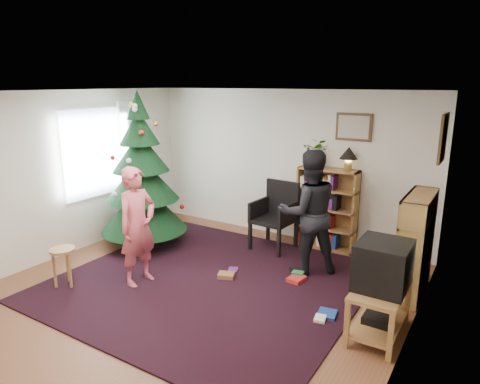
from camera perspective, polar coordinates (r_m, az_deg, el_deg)
The scene contains 22 objects.
floor at distance 5.66m, azimuth -5.84°, elevation -13.09°, with size 5.00×5.00×0.00m, color brown.
ceiling at distance 5.02m, azimuth -6.59°, elevation 13.13°, with size 5.00×5.00×0.00m, color white.
wall_back at distance 7.28m, azimuth 5.96°, elevation 3.63°, with size 5.00×0.02×2.50m, color silver.
wall_left at distance 6.98m, azimuth -22.64°, elevation 2.12°, with size 0.02×5.00×2.50m, color silver.
wall_right at distance 4.22m, azimuth 21.90°, elevation -5.43°, with size 0.02×5.00×2.50m, color silver.
rug at distance 5.86m, azimuth -4.03°, elevation -11.88°, with size 3.80×3.60×0.02m, color black.
window_pane at distance 7.27m, azimuth -18.88°, elevation 4.92°, with size 0.04×1.20×1.40m, color silver.
curtain at distance 7.70m, azimuth -14.69°, elevation 5.72°, with size 0.06×0.35×1.60m, color silver.
picture_back at distance 6.74m, azimuth 14.94°, elevation 8.38°, with size 0.55×0.03×0.42m.
picture_right at distance 5.77m, azimuth 25.47°, elevation 6.51°, with size 0.03×0.50×0.60m.
christmas_tree at distance 6.98m, azimuth -12.91°, elevation 1.12°, with size 1.38×1.38×2.50m.
bookshelf_back at distance 6.96m, azimuth 11.49°, elevation -2.07°, with size 0.95×0.30×1.30m.
bookshelf_right at distance 5.75m, azimuth 22.34°, elevation -6.44°, with size 0.30×0.95×1.30m.
tv_stand at distance 4.87m, azimuth 18.09°, elevation -14.32°, with size 0.48×0.87×0.55m.
crt_tv at distance 4.66m, azimuth 18.51°, elevation -9.21°, with size 0.52×0.56×0.49m.
armchair at distance 6.87m, azimuth 4.95°, elevation -2.71°, with size 0.63×0.63×1.08m.
stool at distance 6.03m, azimuth -22.55°, elevation -8.05°, with size 0.32×0.32×0.53m.
person_standing at distance 5.72m, azimuth -13.50°, elevation -4.50°, with size 0.58×0.38×1.58m, color #BF4C54.
person_by_chair at distance 5.94m, azimuth 9.13°, elevation -2.71°, with size 0.85×0.66×1.74m, color black.
potted_plant at distance 6.84m, azimuth 10.28°, elevation 5.15°, with size 0.41×0.36×0.46m, color gray.
table_lamp at distance 6.67m, azimuth 14.29°, elevation 4.85°, with size 0.27×0.27×0.37m.
floor_clutter at distance 5.67m, azimuth 7.12°, elevation -12.59°, with size 2.04×1.09×0.08m.
Camera 1 is at (3.10, -3.95, 2.61)m, focal length 32.00 mm.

